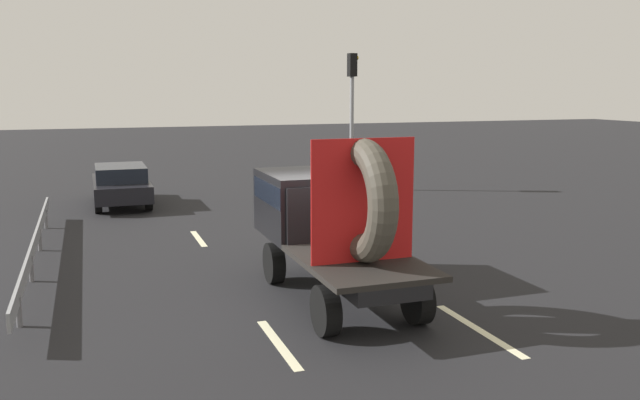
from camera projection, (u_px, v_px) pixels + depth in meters
ground_plane at (323, 292)px, 13.39m from camera, size 120.00×120.00×0.00m
flatbed_truck at (327, 214)px, 13.21m from camera, size 2.02×5.22×3.24m
distant_sedan at (121, 184)px, 23.23m from camera, size 1.86×4.33×1.41m
traffic_light at (352, 101)px, 26.36m from camera, size 0.42×0.36×5.43m
guardrail at (35, 243)px, 15.38m from camera, size 0.10×11.53×0.71m
lane_dash_left_near at (279, 344)px, 10.68m from camera, size 0.16×2.22×0.01m
lane_dash_left_far at (199, 239)px, 18.15m from camera, size 0.16×2.01×0.01m
lane_dash_right_near at (479, 330)px, 11.31m from camera, size 0.16×2.64×0.01m
lane_dash_right_far at (321, 233)px, 18.84m from camera, size 0.16×2.35×0.01m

